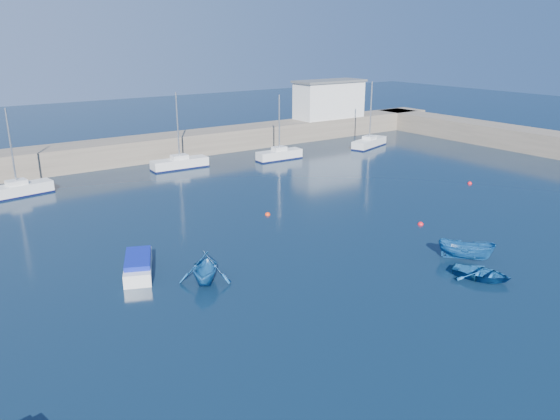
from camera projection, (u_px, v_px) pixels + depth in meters
ground at (458, 332)px, 26.78m from camera, size 220.00×220.00×0.00m
back_wall at (126, 151)px, 62.28m from camera, size 96.00×4.50×2.60m
right_arm at (471, 131)px, 75.36m from camera, size 4.50×32.00×2.60m
harbor_office at (329, 100)px, 77.48m from camera, size 10.00×4.00×5.00m
sailboat_5 at (18, 190)px, 49.28m from camera, size 6.16×2.57×7.94m
sailboat_6 at (180, 163)px, 59.51m from camera, size 6.27×1.96×8.22m
sailboat_7 at (279, 155)px, 63.71m from camera, size 5.61×1.70×7.50m
sailboat_8 at (369, 143)px, 70.96m from camera, size 6.59×3.73×8.36m
motorboat_1 at (138, 265)px, 33.36m from camera, size 3.20×4.75×1.10m
dinghy_center at (481, 274)px, 32.54m from camera, size 3.56×4.05×0.70m
dinghy_left at (205, 267)px, 31.98m from camera, size 4.53×4.66×1.87m
dinghy_right at (466, 251)px, 35.14m from camera, size 3.05×3.68×1.36m
buoy_1 at (421, 225)px, 42.02m from camera, size 0.45×0.45×0.45m
buoy_3 at (268, 215)px, 44.28m from camera, size 0.44×0.44×0.44m
buoy_4 at (470, 184)px, 53.55m from camera, size 0.44×0.44×0.44m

